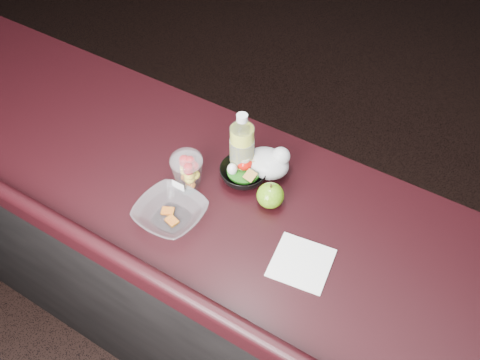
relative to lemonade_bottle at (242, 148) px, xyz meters
name	(u,v)px	position (x,y,z in m)	size (l,w,h in m)	color
counter	(224,281)	(0.00, -0.12, -0.61)	(4.06, 0.71, 1.02)	black
lemonade_bottle	(242,148)	(0.00, 0.00, 0.00)	(0.08, 0.08, 0.23)	#E2EC3D
fruit_cup	(187,170)	(-0.11, -0.15, -0.02)	(0.10, 0.10, 0.14)	white
green_apple	(270,195)	(0.15, -0.08, -0.06)	(0.08, 0.08, 0.09)	#3E780D
plastic_bag	(269,162)	(0.08, 0.04, -0.05)	(0.14, 0.12, 0.10)	silver
snack_bowl	(243,172)	(0.02, -0.03, -0.07)	(0.19, 0.19, 0.08)	black
takeout_bowl	(170,213)	(-0.08, -0.28, -0.07)	(0.21, 0.21, 0.05)	silver
paper_napkin	(301,263)	(0.33, -0.22, -0.10)	(0.16, 0.16, 0.00)	white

